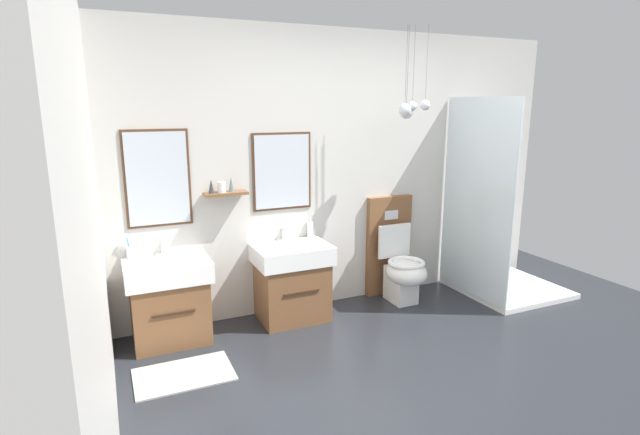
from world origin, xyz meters
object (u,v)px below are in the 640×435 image
vanity_sink_left (169,299)px  shower_tray (496,256)px  soap_dispenser (310,229)px  toilet (397,262)px  vanity_sink_right (292,280)px  toothbrush_cup (131,251)px

vanity_sink_left → shower_tray: 3.16m
soap_dispenser → shower_tray: (1.83, -0.46, -0.36)m
toilet → soap_dispenser: bearing=168.6°
toilet → soap_dispenser: size_ratio=5.62×
vanity_sink_right → toothbrush_cup: bearing=172.5°
toothbrush_cup → shower_tray: size_ratio=0.10×
vanity_sink_left → soap_dispenser: (1.31, 0.18, 0.40)m
toothbrush_cup → shower_tray: 3.44m
vanity_sink_left → toilet: 2.16m
toothbrush_cup → soap_dispenser: 1.56m
vanity_sink_right → toothbrush_cup: toothbrush_cup is taller
vanity_sink_left → shower_tray: bearing=-5.1°
vanity_sink_right → soap_dispenser: bearing=35.2°
toilet → shower_tray: shower_tray is taller
shower_tray → soap_dispenser: bearing=165.9°
vanity_sink_left → shower_tray: size_ratio=0.35×
vanity_sink_right → soap_dispenser: 0.51m
toilet → shower_tray: (0.98, -0.29, 0.02)m
soap_dispenser → shower_tray: bearing=-14.1°
soap_dispenser → vanity_sink_left: bearing=-172.1°
vanity_sink_left → toilet: (2.16, 0.01, 0.02)m
soap_dispenser → shower_tray: 1.92m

